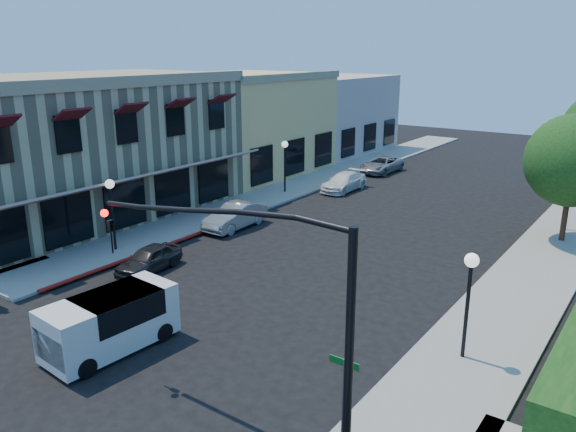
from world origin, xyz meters
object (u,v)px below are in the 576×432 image
Objects in this scene: signal_mast_arm at (269,289)px; white_van at (109,320)px; parked_car_c at (344,182)px; parked_car_d at (381,165)px; street_name_sign at (343,389)px; parked_car_a at (149,259)px; lamppost_right_far at (570,182)px; parked_car_b at (235,216)px; street_tree_a at (573,161)px; lamppost_right_near at (470,279)px; lamppost_left_far at (285,153)px; lamppost_left_near at (111,197)px.

signal_mast_arm is 1.85× the size of white_van.
parked_car_d reaches higher than parked_car_c.
street_name_sign reaches higher than parked_car_a.
lamppost_right_far is at bearing -3.50° from parked_car_c.
parked_car_b is at bearing -88.59° from parked_car_d.
street_tree_a reaches higher than parked_car_c.
parked_car_a is at bearing 158.37° from street_name_sign.
street_tree_a is at bearing 88.77° from lamppost_right_near.
parked_car_c is at bearing 85.57° from parked_car_b.
lamppost_right_near is at bearing 80.22° from street_name_sign.
white_van reaches higher than parked_car_d.
parked_car_c is at bearing 119.95° from street_name_sign.
parked_car_c is (-4.63, 23.04, -0.47)m from white_van.
white_van reaches higher than parked_car_c.
white_van is at bearing -69.49° from lamppost_left_far.
lamppost_left_near is at bearing 180.00° from lamppost_right_near.
parked_car_a is at bearing -129.24° from lamppost_right_far.
parked_car_a is at bearing 128.44° from white_van.
lamppost_left_far is 15.29m from parked_car_a.
lamppost_left_far is (-14.36, 20.50, -1.35)m from signal_mast_arm.
signal_mast_arm is at bearing -24.37° from lamppost_left_near.
parked_car_a is (3.31, -0.77, -2.16)m from lamppost_left_near.
parked_car_b is 10.83m from parked_car_c.
street_tree_a is at bearing -81.47° from lamppost_right_far.
lamppost_left_far is at bearing 128.94° from street_name_sign.
street_tree_a is 2.49m from lamppost_right_far.
street_tree_a is at bearing 81.83° from signal_mast_arm.
lamppost_left_near is 6.91m from parked_car_b.
lamppost_right_far is 17.80m from parked_car_b.
lamppost_right_far is 14.33m from parked_car_c.
street_tree_a is 1.82× the size of lamppost_left_far.
lamppost_left_far reaches higher than street_name_sign.
lamppost_left_far reaches higher than parked_car_a.
lamppost_left_far is 17.12m from lamppost_right_far.
street_name_sign is 25.48m from lamppost_left_far.
signal_mast_arm is 17.83m from parked_car_b.
parked_car_d is at bearing 111.64° from signal_mast_arm.
signal_mast_arm is 2.98m from street_name_sign.
white_van is (-9.50, -22.04, -1.65)m from lamppost_right_far.
lamppost_left_near and lamppost_right_far have the same top height.
parked_car_b is (-1.01, 6.95, 0.10)m from parked_car_a.
street_name_sign is 0.70× the size of lamppost_left_near.
parked_car_a is 0.82× the size of parked_car_b.
lamppost_left_far is at bearing -133.11° from parked_car_c.
parked_car_a is (-4.19, 5.28, -0.51)m from white_van.
parked_car_d is at bearing 84.50° from lamppost_left_near.
white_van is at bearing -78.08° from parked_car_c.
street_tree_a is 2.59× the size of street_name_sign.
lamppost_right_near is (17.00, 0.00, 0.00)m from lamppost_left_near.
street_name_sign reaches higher than parked_car_b.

